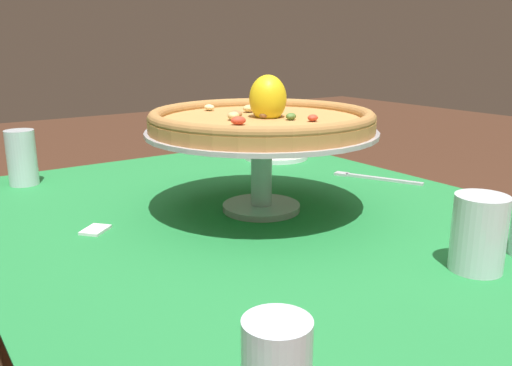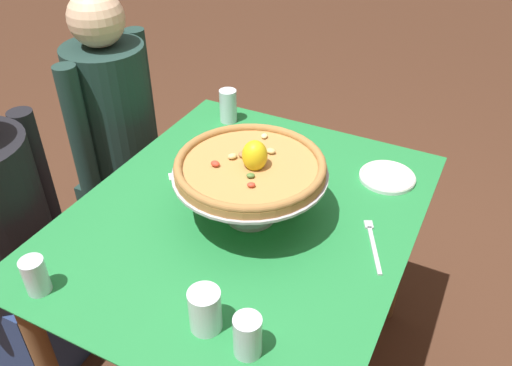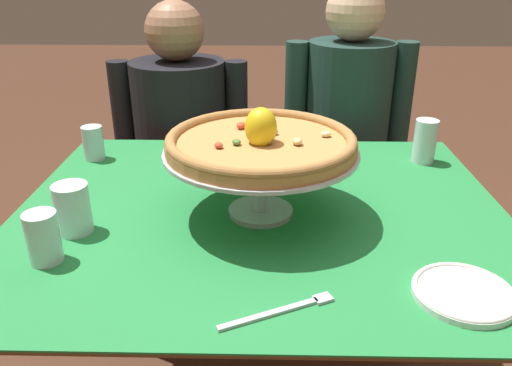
% 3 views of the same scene
% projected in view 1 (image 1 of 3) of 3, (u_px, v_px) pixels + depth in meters
% --- Properties ---
extents(dining_table, '(1.16, 0.96, 0.76)m').
position_uv_depth(dining_table, '(252.00, 266.00, 1.05)').
color(dining_table, brown).
rests_on(dining_table, ground).
extents(pizza_stand, '(0.43, 0.43, 0.16)m').
position_uv_depth(pizza_stand, '(261.00, 147.00, 1.00)').
color(pizza_stand, '#B7B7C1').
rests_on(pizza_stand, dining_table).
extents(pizza, '(0.42, 0.42, 0.10)m').
position_uv_depth(pizza, '(262.00, 119.00, 0.99)').
color(pizza, '#BC8447').
rests_on(pizza, pizza_stand).
extents(water_glass_back_right, '(0.06, 0.06, 0.13)m').
position_uv_depth(water_glass_back_right, '(22.00, 161.00, 1.21)').
color(water_glass_back_right, silver).
rests_on(water_glass_back_right, dining_table).
extents(water_glass_side_left, '(0.08, 0.08, 0.11)m').
position_uv_depth(water_glass_side_left, '(478.00, 238.00, 0.75)').
color(water_glass_side_left, silver).
rests_on(water_glass_side_left, dining_table).
extents(side_plate, '(0.18, 0.18, 0.02)m').
position_uv_depth(side_plate, '(276.00, 155.00, 1.49)').
color(side_plate, white).
rests_on(side_plate, dining_table).
extents(dinner_fork, '(0.20, 0.11, 0.01)m').
position_uv_depth(dinner_fork, '(372.00, 178.00, 1.27)').
color(dinner_fork, '#B7B7C1').
rests_on(dinner_fork, dining_table).
extents(sugar_packet, '(0.06, 0.06, 0.00)m').
position_uv_depth(sugar_packet, '(95.00, 230.00, 0.92)').
color(sugar_packet, white).
rests_on(sugar_packet, dining_table).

